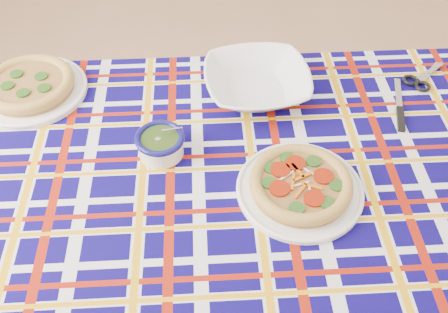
{
  "coord_description": "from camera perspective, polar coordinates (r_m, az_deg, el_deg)",
  "views": [
    {
      "loc": [
        -0.39,
        -1.08,
        1.56
      ],
      "look_at": [
        -0.28,
        -0.32,
        0.72
      ],
      "focal_mm": 40.0,
      "sensor_mm": 36.0,
      "label": 1
    }
  ],
  "objects": [
    {
      "name": "dining_table",
      "position": [
        1.17,
        0.29,
        -5.11
      ],
      "size": [
        1.55,
        1.04,
        0.69
      ],
      "rotation": [
        0.0,
        0.0,
        -0.08
      ],
      "color": "brown",
      "rests_on": "floor"
    },
    {
      "name": "main_focaccia_plate",
      "position": [
        1.09,
        8.76,
        -3.09
      ],
      "size": [
        0.29,
        0.29,
        0.06
      ],
      "primitive_type": null,
      "rotation": [
        0.0,
        0.0,
        0.02
      ],
      "color": "olive",
      "rests_on": "tablecloth"
    },
    {
      "name": "second_focaccia_plate",
      "position": [
        1.41,
        -21.35,
        7.66
      ],
      "size": [
        0.34,
        0.34,
        0.05
      ],
      "primitive_type": null,
      "rotation": [
        0.0,
        0.0,
        -0.13
      ],
      "color": "olive",
      "rests_on": "tablecloth"
    },
    {
      "name": "serving_bowl",
      "position": [
        1.32,
        3.78,
        8.39
      ],
      "size": [
        0.28,
        0.28,
        0.07
      ],
      "primitive_type": "imported",
      "rotation": [
        0.0,
        0.0,
        -0.0
      ],
      "color": "white",
      "rests_on": "tablecloth"
    },
    {
      "name": "floor",
      "position": [
        1.93,
        6.99,
        -6.84
      ],
      "size": [
        4.0,
        4.0,
        0.0
      ],
      "primitive_type": "plane",
      "color": "#A17453",
      "rests_on": "ground"
    },
    {
      "name": "kitchen_scissors",
      "position": [
        1.5,
        22.46,
        8.93
      ],
      "size": [
        0.19,
        0.17,
        0.01
      ],
      "primitive_type": null,
      "rotation": [
        0.0,
        0.0,
        0.64
      ],
      "color": "silver",
      "rests_on": "tablecloth"
    },
    {
      "name": "tablecloth",
      "position": [
        1.15,
        0.3,
        -4.42
      ],
      "size": [
        1.58,
        1.08,
        0.1
      ],
      "primitive_type": null,
      "rotation": [
        0.0,
        0.0,
        -0.08
      ],
      "color": "#0B0450",
      "rests_on": "dining_table"
    },
    {
      "name": "table_knife",
      "position": [
        1.4,
        19.32,
        6.71
      ],
      "size": [
        0.09,
        0.22,
        0.01
      ],
      "primitive_type": null,
      "rotation": [
        0.0,
        0.0,
        1.25
      ],
      "color": "silver",
      "rests_on": "tablecloth"
    },
    {
      "name": "pesto_bowl",
      "position": [
        1.16,
        -7.29,
        1.57
      ],
      "size": [
        0.13,
        0.13,
        0.07
      ],
      "primitive_type": null,
      "rotation": [
        0.0,
        0.0,
        -0.18
      ],
      "color": "#1B310D",
      "rests_on": "tablecloth"
    }
  ]
}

